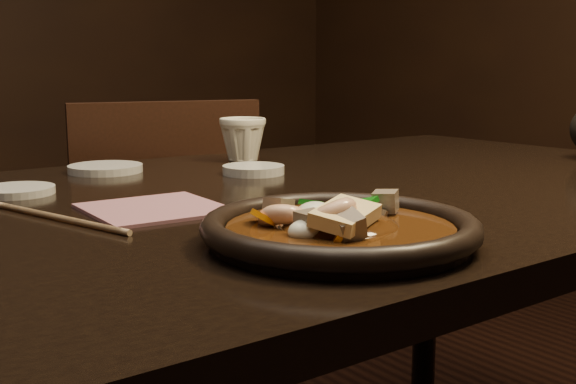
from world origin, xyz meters
TOP-DOWN VIEW (x-y plane):
  - table at (0.00, 0.00)m, footprint 1.60×0.90m
  - chair at (0.08, 0.59)m, footprint 0.50×0.50m
  - plate at (-0.15, -0.28)m, footprint 0.29×0.29m
  - stirfry at (-0.15, -0.28)m, footprint 0.18×0.17m
  - soy_dish at (0.05, 0.16)m, footprint 0.10×0.10m
  - saucer_left at (-0.33, 0.21)m, footprint 0.11×0.11m
  - saucer_right at (-0.14, 0.34)m, footprint 0.13×0.13m
  - tea_cup at (0.12, 0.31)m, footprint 0.12×0.11m
  - chopsticks at (-0.34, 0.00)m, footprint 0.07×0.25m
  - napkin at (-0.22, -0.01)m, footprint 0.17×0.17m

SIDE VIEW (x-z plane):
  - chair at x=0.08m, z-range 0.04..0.90m
  - table at x=0.00m, z-range 0.30..1.05m
  - napkin at x=-0.22m, z-range 0.75..0.75m
  - chopsticks at x=-0.34m, z-range 0.75..0.76m
  - saucer_left at x=-0.33m, z-range 0.75..0.76m
  - saucer_right at x=-0.14m, z-range 0.75..0.76m
  - soy_dish at x=0.05m, z-range 0.75..0.76m
  - plate at x=-0.15m, z-range 0.75..0.78m
  - stirfry at x=-0.15m, z-range 0.74..0.80m
  - tea_cup at x=0.12m, z-range 0.75..0.84m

